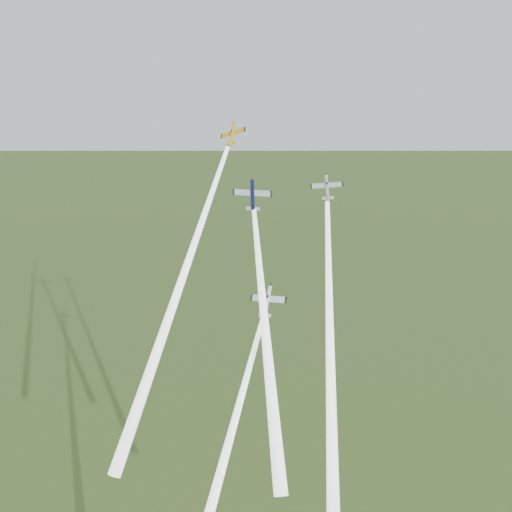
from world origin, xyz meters
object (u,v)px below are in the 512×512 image
Objects in this scene: plane_navy at (253,195)px; plane_silver_low at (267,301)px; plane_silver_right at (327,187)px; plane_yellow at (232,134)px.

plane_navy is 1.00× the size of plane_silver_low.
plane_silver_right is (14.76, 4.34, 1.66)m from plane_navy.
plane_navy is at bearing -177.55° from plane_silver_right.
plane_yellow is 1.02× the size of plane_silver_right.
plane_yellow is 0.83× the size of plane_navy.
plane_yellow is 17.76m from plane_navy.
plane_yellow reaches higher than plane_silver_low.
plane_navy is (7.87, -11.40, -11.11)m from plane_yellow.
plane_yellow is at bearing 148.75° from plane_silver_right.
plane_yellow is 0.84× the size of plane_silver_low.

